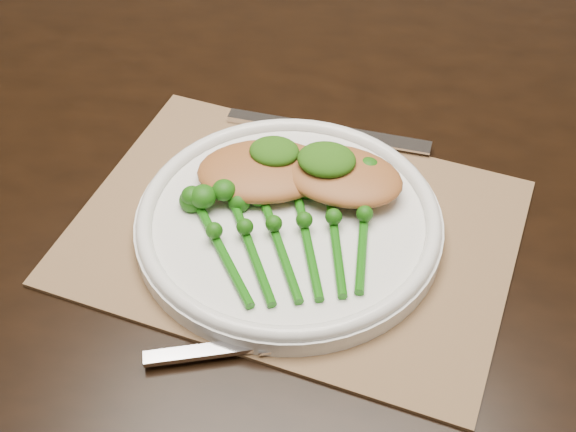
% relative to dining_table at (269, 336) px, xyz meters
% --- Properties ---
extents(dining_table, '(1.64, 0.98, 0.75)m').
position_rel_dining_table_xyz_m(dining_table, '(0.00, 0.00, 0.00)').
color(dining_table, black).
rests_on(dining_table, ground).
extents(placemat, '(0.47, 0.38, 0.00)m').
position_rel_dining_table_xyz_m(placemat, '(0.06, -0.14, 0.37)').
color(placemat, brown).
rests_on(placemat, dining_table).
extents(dinner_plate, '(0.30, 0.30, 0.03)m').
position_rel_dining_table_xyz_m(dinner_plate, '(0.06, -0.14, 0.39)').
color(dinner_plate, white).
rests_on(dinner_plate, placemat).
extents(knife, '(0.23, 0.03, 0.01)m').
position_rel_dining_table_xyz_m(knife, '(0.05, 0.02, 0.38)').
color(knife, silver).
rests_on(knife, placemat).
extents(fork, '(0.18, 0.08, 0.01)m').
position_rel_dining_table_xyz_m(fork, '(0.06, -0.28, 0.38)').
color(fork, silver).
rests_on(fork, placemat).
extents(chicken_fillet_left, '(0.15, 0.12, 0.03)m').
position_rel_dining_table_xyz_m(chicken_fillet_left, '(0.02, -0.09, 0.41)').
color(chicken_fillet_left, '#AD6632').
rests_on(chicken_fillet_left, dinner_plate).
extents(chicken_fillet_right, '(0.14, 0.10, 0.02)m').
position_rel_dining_table_xyz_m(chicken_fillet_right, '(0.10, -0.09, 0.41)').
color(chicken_fillet_right, '#AD6632').
rests_on(chicken_fillet_right, dinner_plate).
extents(pesto_dollop_left, '(0.05, 0.04, 0.02)m').
position_rel_dining_table_xyz_m(pesto_dollop_left, '(0.03, -0.08, 0.42)').
color(pesto_dollop_left, '#184309').
rests_on(pesto_dollop_left, chicken_fillet_left).
extents(pesto_dollop_right, '(0.06, 0.05, 0.02)m').
position_rel_dining_table_xyz_m(pesto_dollop_right, '(0.08, -0.09, 0.43)').
color(pesto_dollop_right, '#184309').
rests_on(pesto_dollop_right, chicken_fillet_right).
extents(broccolini_bundle, '(0.20, 0.22, 0.04)m').
position_rel_dining_table_xyz_m(broccolini_bundle, '(0.07, -0.18, 0.40)').
color(broccolini_bundle, '#13580B').
rests_on(broccolini_bundle, dinner_plate).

